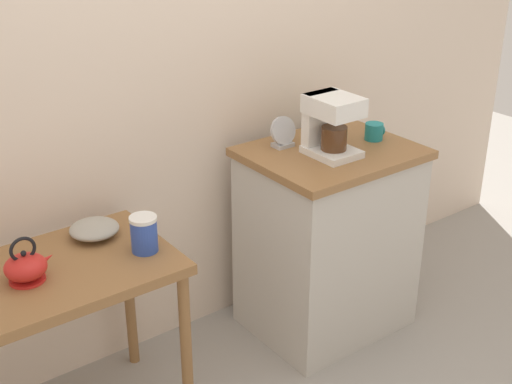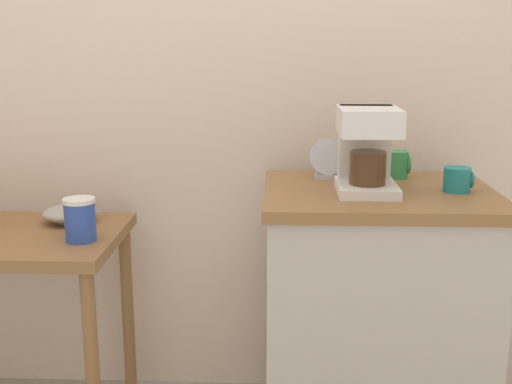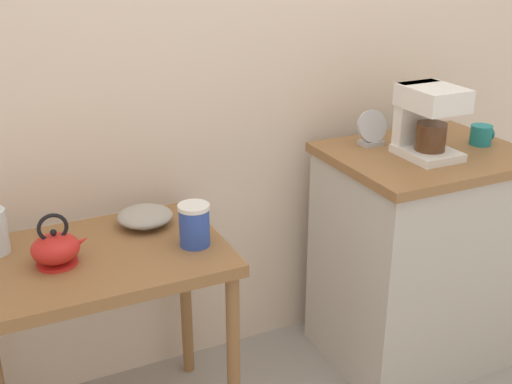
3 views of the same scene
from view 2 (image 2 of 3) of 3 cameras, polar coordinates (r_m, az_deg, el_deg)
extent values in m
cube|color=beige|center=(2.43, -2.20, 14.32)|extent=(4.40, 0.10, 2.80)
cube|color=olive|center=(2.33, -21.49, -3.83)|extent=(0.79, 0.55, 0.04)
cylinder|color=olive|center=(2.15, -14.17, -15.30)|extent=(0.04, 0.04, 0.69)
cylinder|color=olive|center=(2.55, -11.20, -10.35)|extent=(0.04, 0.04, 0.69)
cube|color=#BCB7AD|center=(2.22, 10.24, -11.57)|extent=(0.69, 0.55, 0.86)
cube|color=olive|center=(2.07, 10.75, -0.25)|extent=(0.72, 0.58, 0.04)
cylinder|color=#9E998C|center=(2.38, -15.99, -2.48)|extent=(0.08, 0.08, 0.01)
ellipsoid|color=#9E998C|center=(2.37, -16.03, -1.78)|extent=(0.19, 0.19, 0.05)
cylinder|color=#2D4CAD|center=(2.14, -15.19, -2.53)|extent=(0.10, 0.10, 0.13)
cylinder|color=white|center=(2.12, -15.30, -0.72)|extent=(0.10, 0.10, 0.01)
cube|color=white|center=(2.01, 9.69, 0.35)|extent=(0.18, 0.22, 0.03)
cube|color=white|center=(2.07, 9.52, 3.97)|extent=(0.16, 0.05, 0.26)
cube|color=white|center=(1.98, 9.92, 6.15)|extent=(0.18, 0.22, 0.08)
cylinder|color=#4C2D19|center=(1.99, 9.80, 2.11)|extent=(0.11, 0.11, 0.10)
cylinder|color=teal|center=(2.09, 17.25, 1.06)|extent=(0.08, 0.08, 0.08)
torus|color=teal|center=(2.10, 18.38, 1.04)|extent=(0.01, 0.05, 0.05)
cylinder|color=#338C4C|center=(2.25, 12.31, 2.37)|extent=(0.07, 0.07, 0.09)
torus|color=#338C4C|center=(2.25, 13.26, 2.36)|extent=(0.01, 0.06, 0.06)
cube|color=#B2B5BA|center=(2.20, 6.33, 1.41)|extent=(0.09, 0.06, 0.02)
cylinder|color=#B2B5BA|center=(2.19, 6.38, 3.09)|extent=(0.13, 0.05, 0.12)
cylinder|color=black|center=(2.19, 6.38, 3.08)|extent=(0.11, 0.04, 0.10)
camera|label=1|loc=(1.78, -96.13, 20.64)|focal=49.23mm
camera|label=3|loc=(1.31, -81.86, 16.27)|focal=45.07mm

